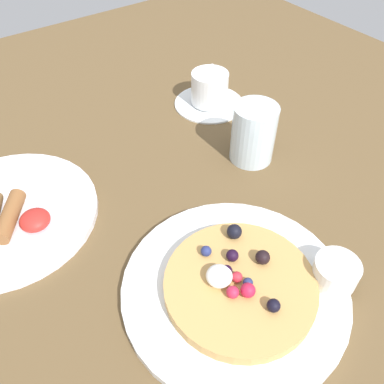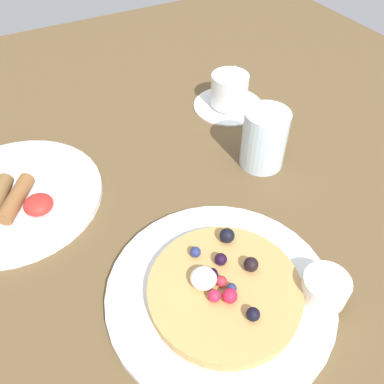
{
  "view_description": "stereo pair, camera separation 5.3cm",
  "coord_description": "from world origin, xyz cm",
  "px_view_note": "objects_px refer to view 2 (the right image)",
  "views": [
    {
      "loc": [
        -17.33,
        -30.66,
        44.13
      ],
      "look_at": [
        6.08,
        1.55,
        4.0
      ],
      "focal_mm": 37.53,
      "sensor_mm": 36.0,
      "label": 1
    },
    {
      "loc": [
        -12.86,
        -33.48,
        44.13
      ],
      "look_at": [
        6.08,
        1.55,
        4.0
      ],
      "focal_mm": 37.53,
      "sensor_mm": 36.0,
      "label": 2
    }
  ],
  "objects_px": {
    "syrup_ramekin": "(325,288)",
    "breakfast_plate": "(15,197)",
    "coffee_saucer": "(228,105)",
    "coffee_cup": "(230,89)",
    "water_glass": "(264,139)",
    "pancake_plate": "(220,293)"
  },
  "relations": [
    {
      "from": "breakfast_plate",
      "to": "coffee_saucer",
      "type": "distance_m",
      "value": 0.42
    },
    {
      "from": "pancake_plate",
      "to": "coffee_cup",
      "type": "bearing_deg",
      "value": 56.49
    },
    {
      "from": "syrup_ramekin",
      "to": "breakfast_plate",
      "type": "distance_m",
      "value": 0.46
    },
    {
      "from": "syrup_ramekin",
      "to": "coffee_cup",
      "type": "bearing_deg",
      "value": 72.75
    },
    {
      "from": "breakfast_plate",
      "to": "coffee_cup",
      "type": "distance_m",
      "value": 0.43
    },
    {
      "from": "coffee_cup",
      "to": "breakfast_plate",
      "type": "bearing_deg",
      "value": -171.49
    },
    {
      "from": "coffee_saucer",
      "to": "coffee_cup",
      "type": "distance_m",
      "value": 0.03
    },
    {
      "from": "pancake_plate",
      "to": "water_glass",
      "type": "distance_m",
      "value": 0.27
    },
    {
      "from": "coffee_cup",
      "to": "water_glass",
      "type": "height_order",
      "value": "water_glass"
    },
    {
      "from": "coffee_saucer",
      "to": "water_glass",
      "type": "bearing_deg",
      "value": -103.92
    },
    {
      "from": "breakfast_plate",
      "to": "coffee_saucer",
      "type": "xyz_separation_m",
      "value": [
        0.42,
        0.06,
        -0.0
      ]
    },
    {
      "from": "pancake_plate",
      "to": "syrup_ramekin",
      "type": "distance_m",
      "value": 0.12
    },
    {
      "from": "syrup_ramekin",
      "to": "breakfast_plate",
      "type": "relative_size",
      "value": 0.21
    },
    {
      "from": "pancake_plate",
      "to": "coffee_saucer",
      "type": "xyz_separation_m",
      "value": [
        0.23,
        0.35,
        -0.0
      ]
    },
    {
      "from": "syrup_ramekin",
      "to": "coffee_saucer",
      "type": "height_order",
      "value": "syrup_ramekin"
    },
    {
      "from": "syrup_ramekin",
      "to": "water_glass",
      "type": "relative_size",
      "value": 0.56
    },
    {
      "from": "breakfast_plate",
      "to": "water_glass",
      "type": "relative_size",
      "value": 2.66
    },
    {
      "from": "coffee_cup",
      "to": "water_glass",
      "type": "bearing_deg",
      "value": -104.22
    },
    {
      "from": "coffee_cup",
      "to": "water_glass",
      "type": "distance_m",
      "value": 0.18
    },
    {
      "from": "syrup_ramekin",
      "to": "breakfast_plate",
      "type": "bearing_deg",
      "value": 129.67
    },
    {
      "from": "coffee_saucer",
      "to": "coffee_cup",
      "type": "bearing_deg",
      "value": 47.29
    },
    {
      "from": "coffee_cup",
      "to": "coffee_saucer",
      "type": "bearing_deg",
      "value": -132.71
    }
  ]
}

